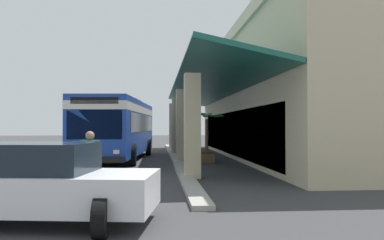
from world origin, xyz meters
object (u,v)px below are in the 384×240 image
parked_sedan_white (31,182)px  potted_palm (207,148)px  transit_bus (119,125)px  pedestrian (90,161)px

parked_sedan_white → potted_palm: (-12.20, 4.71, -0.05)m
potted_palm → transit_bus: bearing=-117.0°
parked_sedan_white → pedestrian: 2.65m
potted_palm → pedestrian: bearing=-22.9°
transit_bus → parked_sedan_white: 14.52m
transit_bus → pedestrian: (11.91, 0.42, -0.93)m
parked_sedan_white → pedestrian: bearing=166.0°
transit_bus → parked_sedan_white: transit_bus is taller
parked_sedan_white → potted_palm: size_ratio=1.86×
pedestrian → transit_bus: bearing=-178.0°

